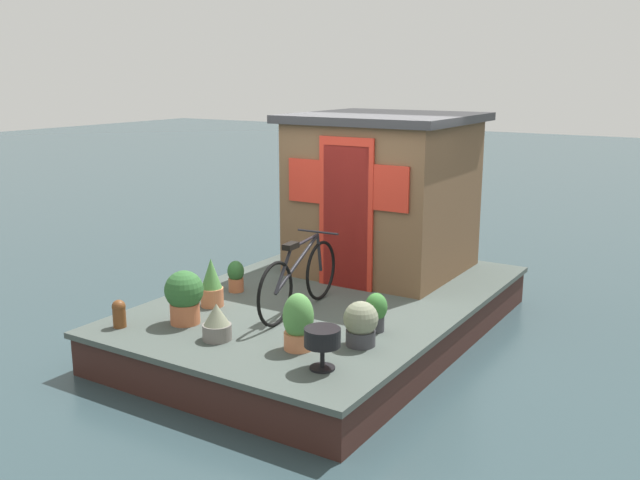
% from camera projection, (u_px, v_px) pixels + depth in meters
% --- Properties ---
extents(ground_plane, '(60.00, 60.00, 0.00)m').
position_uv_depth(ground_plane, '(329.00, 333.00, 8.34)').
color(ground_plane, '#2D4247').
extents(houseboat_deck, '(4.89, 3.21, 0.47)m').
position_uv_depth(houseboat_deck, '(329.00, 314.00, 8.29)').
color(houseboat_deck, '#424C47').
rests_on(houseboat_deck, ground_plane).
extents(houseboat_cabin, '(2.09, 2.14, 2.02)m').
position_uv_depth(houseboat_cabin, '(383.00, 193.00, 9.10)').
color(houseboat_cabin, brown).
rests_on(houseboat_cabin, houseboat_deck).
extents(bicycle, '(1.67, 0.50, 0.81)m').
position_uv_depth(bicycle, '(299.00, 278.00, 7.59)').
color(bicycle, black).
rests_on(bicycle, houseboat_deck).
extents(potted_plant_ivy, '(0.28, 0.28, 0.36)m').
position_uv_depth(potted_plant_ivy, '(217.00, 323.00, 6.83)').
color(potted_plant_ivy, slate).
rests_on(potted_plant_ivy, houseboat_deck).
extents(potted_plant_succulent, '(0.29, 0.29, 0.54)m').
position_uv_depth(potted_plant_succulent, '(298.00, 322.00, 6.58)').
color(potted_plant_succulent, '#C6754C').
rests_on(potted_plant_succulent, houseboat_deck).
extents(potted_plant_geranium, '(0.40, 0.40, 0.56)m').
position_uv_depth(potted_plant_geranium, '(184.00, 295.00, 7.25)').
color(potted_plant_geranium, '#B2603D').
rests_on(potted_plant_geranium, houseboat_deck).
extents(potted_plant_mint, '(0.26, 0.26, 0.54)m').
position_uv_depth(potted_plant_mint, '(212.00, 284.00, 7.81)').
color(potted_plant_mint, '#C6754C').
rests_on(potted_plant_mint, houseboat_deck).
extents(potted_plant_fern, '(0.20, 0.20, 0.37)m').
position_uv_depth(potted_plant_fern, '(236.00, 276.00, 8.35)').
color(potted_plant_fern, '#B2603D').
rests_on(potted_plant_fern, houseboat_deck).
extents(potted_plant_sage, '(0.22, 0.22, 0.39)m').
position_uv_depth(potted_plant_sage, '(376.00, 311.00, 7.05)').
color(potted_plant_sage, '#38383D').
rests_on(potted_plant_sage, houseboat_deck).
extents(potted_plant_lavender, '(0.33, 0.33, 0.43)m').
position_uv_depth(potted_plant_lavender, '(361.00, 323.00, 6.68)').
color(potted_plant_lavender, '#38383D').
rests_on(potted_plant_lavender, houseboat_deck).
extents(charcoal_grill, '(0.32, 0.32, 0.37)m').
position_uv_depth(charcoal_grill, '(322.00, 339.00, 6.12)').
color(charcoal_grill, black).
rests_on(charcoal_grill, houseboat_deck).
extents(mooring_bollard, '(0.14, 0.14, 0.29)m').
position_uv_depth(mooring_bollard, '(119.00, 313.00, 7.17)').
color(mooring_bollard, brown).
rests_on(mooring_bollard, houseboat_deck).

